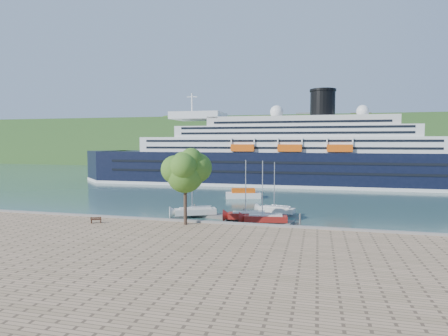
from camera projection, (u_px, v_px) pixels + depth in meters
ground at (191, 229)px, 51.13m from camera, size 400.00×400.00×0.00m
promenade at (24, 335)px, 22.07m from camera, size 220.00×60.00×1.00m
far_hillside at (284, 142)px, 190.60m from camera, size 400.00×50.00×24.00m
quay_coping at (190, 221)px, 50.86m from camera, size 220.00×0.50×0.30m
cruise_ship at (276, 138)px, 103.09m from camera, size 115.91×18.64×25.97m
park_bench at (96, 220)px, 50.27m from camera, size 1.56×1.13×0.93m
promenade_tree at (185, 184)px, 48.92m from camera, size 6.58×6.58×10.90m
floating_pontoon at (231, 217)px, 57.86m from camera, size 19.64×6.68×0.44m
sailboat_white_near at (195, 188)px, 58.56m from camera, size 7.33×4.89×9.27m
sailboat_red at (249, 193)px, 55.33m from camera, size 7.01×2.79×8.80m
sailboat_white_far at (277, 190)px, 60.65m from camera, size 6.62×3.19×8.25m
tender_launch at (243, 193)px, 79.21m from camera, size 7.87×4.39×2.06m
sailboat_extra at (266, 194)px, 53.42m from camera, size 7.01×2.86×8.79m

